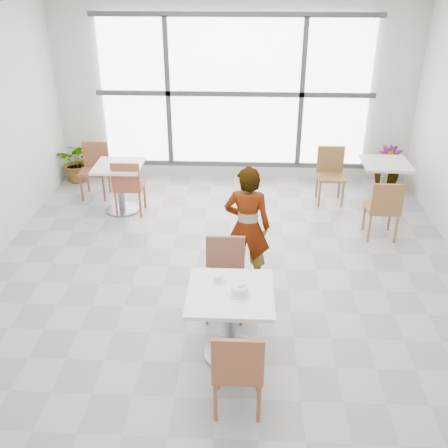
{
  "coord_description": "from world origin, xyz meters",
  "views": [
    {
      "loc": [
        0.23,
        -5.13,
        3.48
      ],
      "look_at": [
        0.0,
        -0.3,
        1.0
      ],
      "focal_mm": 41.54,
      "sensor_mm": 36.0,
      "label": 1
    }
  ],
  "objects_px": {
    "oatmeal_bowl": "(240,289)",
    "bg_table_left": "(120,181)",
    "bg_chair_left_far": "(95,166)",
    "bg_chair_left_near": "(128,184)",
    "bg_chair_right_near": "(384,206)",
    "chair_far": "(225,271)",
    "plant_left": "(78,162)",
    "plant_right": "(387,169)",
    "bg_chair_right_far": "(330,171)",
    "coffee_cup": "(218,278)",
    "person": "(247,227)",
    "chair_near": "(238,367)",
    "main_table": "(230,312)",
    "bg_table_right": "(384,179)"
  },
  "relations": [
    {
      "from": "main_table",
      "to": "person",
      "type": "distance_m",
      "value": 1.35
    },
    {
      "from": "oatmeal_bowl",
      "to": "bg_table_left",
      "type": "xyz_separation_m",
      "value": [
        -1.87,
        3.24,
        -0.31
      ]
    },
    {
      "from": "coffee_cup",
      "to": "bg_chair_right_far",
      "type": "bearing_deg",
      "value": 66.3
    },
    {
      "from": "bg_chair_right_near",
      "to": "plant_left",
      "type": "relative_size",
      "value": 1.24
    },
    {
      "from": "oatmeal_bowl",
      "to": "plant_right",
      "type": "relative_size",
      "value": 0.28
    },
    {
      "from": "main_table",
      "to": "oatmeal_bowl",
      "type": "xyz_separation_m",
      "value": [
        0.09,
        -0.02,
        0.27
      ]
    },
    {
      "from": "chair_near",
      "to": "oatmeal_bowl",
      "type": "xyz_separation_m",
      "value": [
        -0.0,
        0.69,
        0.29
      ]
    },
    {
      "from": "bg_table_left",
      "to": "bg_chair_right_near",
      "type": "bearing_deg",
      "value": -11.19
    },
    {
      "from": "bg_table_right",
      "to": "plant_left",
      "type": "distance_m",
      "value": 5.1
    },
    {
      "from": "bg_chair_right_near",
      "to": "plant_right",
      "type": "xyz_separation_m",
      "value": [
        0.47,
        1.76,
        -0.13
      ]
    },
    {
      "from": "main_table",
      "to": "chair_near",
      "type": "bearing_deg",
      "value": -83.12
    },
    {
      "from": "bg_chair_left_near",
      "to": "plant_left",
      "type": "bearing_deg",
      "value": -48.17
    },
    {
      "from": "chair_far",
      "to": "bg_chair_left_near",
      "type": "distance_m",
      "value": 2.79
    },
    {
      "from": "chair_far",
      "to": "bg_chair_left_far",
      "type": "bearing_deg",
      "value": 126.13
    },
    {
      "from": "main_table",
      "to": "bg_table_right",
      "type": "height_order",
      "value": "same"
    },
    {
      "from": "coffee_cup",
      "to": "plant_right",
      "type": "bearing_deg",
      "value": 57.52
    },
    {
      "from": "bg_table_right",
      "to": "bg_chair_left_near",
      "type": "height_order",
      "value": "bg_chair_left_near"
    },
    {
      "from": "bg_table_left",
      "to": "chair_far",
      "type": "bearing_deg",
      "value": -55.5
    },
    {
      "from": "coffee_cup",
      "to": "bg_chair_left_near",
      "type": "distance_m",
      "value": 3.27
    },
    {
      "from": "bg_chair_left_far",
      "to": "bg_table_right",
      "type": "bearing_deg",
      "value": -3.79
    },
    {
      "from": "chair_far",
      "to": "plant_left",
      "type": "height_order",
      "value": "chair_far"
    },
    {
      "from": "coffee_cup",
      "to": "bg_chair_right_far",
      "type": "relative_size",
      "value": 0.18
    },
    {
      "from": "bg_table_right",
      "to": "chair_near",
      "type": "bearing_deg",
      "value": -116.87
    },
    {
      "from": "chair_far",
      "to": "bg_table_right",
      "type": "bearing_deg",
      "value": 50.16
    },
    {
      "from": "bg_chair_left_near",
      "to": "bg_chair_right_near",
      "type": "xyz_separation_m",
      "value": [
        3.62,
        -0.6,
        0.0
      ]
    },
    {
      "from": "chair_far",
      "to": "coffee_cup",
      "type": "xyz_separation_m",
      "value": [
        -0.04,
        -0.57,
        0.28
      ]
    },
    {
      "from": "coffee_cup",
      "to": "bg_table_right",
      "type": "bearing_deg",
      "value": 54.8
    },
    {
      "from": "main_table",
      "to": "bg_chair_left_far",
      "type": "distance_m",
      "value": 4.46
    },
    {
      "from": "oatmeal_bowl",
      "to": "person",
      "type": "xyz_separation_m",
      "value": [
        0.06,
        1.35,
        -0.06
      ]
    },
    {
      "from": "oatmeal_bowl",
      "to": "bg_chair_right_near",
      "type": "bearing_deg",
      "value": 52.61
    },
    {
      "from": "bg_chair_left_far",
      "to": "bg_chair_right_near",
      "type": "height_order",
      "value": "same"
    },
    {
      "from": "bg_chair_left_far",
      "to": "bg_chair_right_far",
      "type": "distance_m",
      "value": 3.77
    },
    {
      "from": "chair_near",
      "to": "plant_right",
      "type": "distance_m",
      "value": 5.49
    },
    {
      "from": "oatmeal_bowl",
      "to": "plant_right",
      "type": "height_order",
      "value": "oatmeal_bowl"
    },
    {
      "from": "bg_chair_left_near",
      "to": "bg_chair_left_far",
      "type": "distance_m",
      "value": 1.02
    },
    {
      "from": "chair_far",
      "to": "bg_table_left",
      "type": "bearing_deg",
      "value": 124.5
    },
    {
      "from": "chair_far",
      "to": "bg_chair_right_far",
      "type": "bearing_deg",
      "value": 63.1
    },
    {
      "from": "bg_table_left",
      "to": "bg_chair_left_far",
      "type": "relative_size",
      "value": 0.86
    },
    {
      "from": "chair_far",
      "to": "person",
      "type": "height_order",
      "value": "person"
    },
    {
      "from": "bg_chair_left_far",
      "to": "bg_chair_left_near",
      "type": "bearing_deg",
      "value": -46.81
    },
    {
      "from": "plant_right",
      "to": "bg_table_left",
      "type": "bearing_deg",
      "value": -166.52
    },
    {
      "from": "chair_far",
      "to": "plant_right",
      "type": "height_order",
      "value": "chair_far"
    },
    {
      "from": "bg_chair_left_far",
      "to": "bg_chair_right_far",
      "type": "height_order",
      "value": "same"
    },
    {
      "from": "chair_near",
      "to": "plant_right",
      "type": "height_order",
      "value": "chair_near"
    },
    {
      "from": "bg_chair_left_far",
      "to": "bg_chair_right_near",
      "type": "xyz_separation_m",
      "value": [
        4.32,
        -1.34,
        0.0
      ]
    },
    {
      "from": "chair_far",
      "to": "plant_left",
      "type": "xyz_separation_m",
      "value": [
        -2.72,
        3.64,
        -0.15
      ]
    },
    {
      "from": "bg_chair_right_near",
      "to": "bg_table_right",
      "type": "bearing_deg",
      "value": -102.72
    },
    {
      "from": "bg_chair_right_far",
      "to": "chair_near",
      "type": "bearing_deg",
      "value": -106.92
    },
    {
      "from": "plant_right",
      "to": "oatmeal_bowl",
      "type": "bearing_deg",
      "value": -119.13
    },
    {
      "from": "plant_left",
      "to": "plant_right",
      "type": "distance_m",
      "value": 5.26
    }
  ]
}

